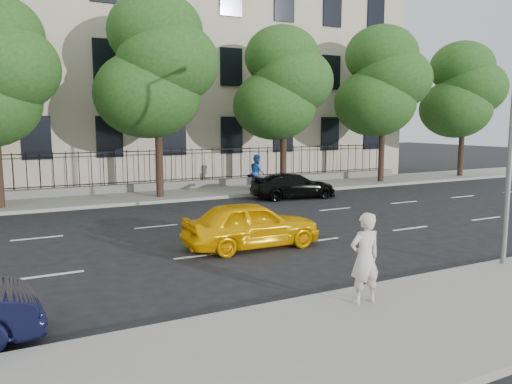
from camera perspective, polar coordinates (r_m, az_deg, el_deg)
ground at (r=14.31m, az=12.73°, el=-7.52°), size 120.00×120.00×0.00m
near_sidewalk at (r=11.67m, az=25.72°, el=-11.34°), size 60.00×4.00×0.15m
far_sidewalk at (r=26.35m, az=-7.21°, el=-0.15°), size 60.00×4.00×0.15m
lane_markings at (r=18.09m, az=3.00°, el=-4.06°), size 49.60×4.62×0.01m
masonry_building at (r=35.02m, az=-12.76°, el=16.41°), size 34.60×12.11×18.50m
iron_fence at (r=27.87m, az=-8.44°, el=1.46°), size 30.00×0.50×2.20m
street_light at (r=14.47m, az=25.87°, el=12.64°), size 0.25×3.32×8.05m
tree_c at (r=25.01m, az=-11.30°, el=13.89°), size 5.89×5.50×9.80m
tree_d at (r=27.74m, az=3.09°, el=12.24°), size 5.34×4.94×8.84m
tree_e at (r=31.87m, az=14.26°, el=12.11°), size 5.71×5.31×9.46m
tree_f at (r=36.84m, az=22.57°, el=10.66°), size 5.52×5.12×9.01m
yellow_taxi at (r=15.11m, az=-0.52°, el=-3.72°), size 4.23×1.80×1.42m
black_sedan at (r=24.94m, az=4.28°, el=0.72°), size 4.54×2.34×1.26m
woman_near at (r=10.31m, az=12.33°, el=-7.39°), size 0.71×0.49×1.86m
pedestrian_far at (r=26.91m, az=0.13°, el=2.29°), size 0.91×1.06×1.91m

